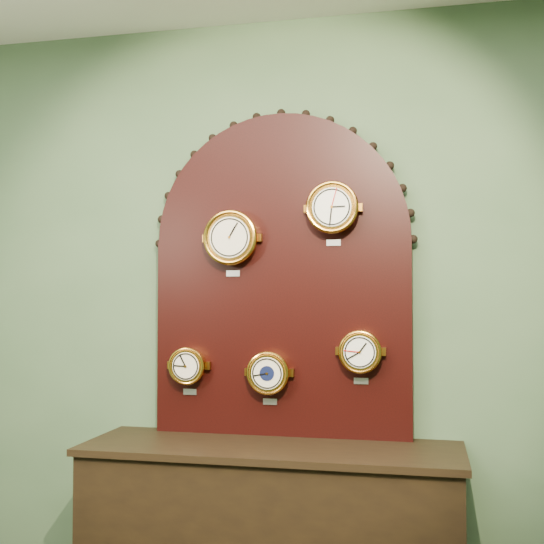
% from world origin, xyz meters
% --- Properties ---
extents(wall_back, '(4.00, 0.00, 4.00)m').
position_xyz_m(wall_back, '(0.00, 2.50, 1.40)').
color(wall_back, '#4A6847').
rests_on(wall_back, ground).
extents(display_board, '(1.26, 0.06, 1.53)m').
position_xyz_m(display_board, '(0.00, 2.45, 1.63)').
color(display_board, black).
rests_on(display_board, shop_counter).
extents(roman_clock, '(0.26, 0.08, 0.31)m').
position_xyz_m(roman_clock, '(-0.22, 2.38, 1.75)').
color(roman_clock, orange).
rests_on(roman_clock, display_board).
extents(arabic_clock, '(0.24, 0.08, 0.29)m').
position_xyz_m(arabic_clock, '(0.25, 2.38, 1.87)').
color(arabic_clock, orange).
rests_on(arabic_clock, display_board).
extents(hygrometer, '(0.18, 0.08, 0.23)m').
position_xyz_m(hygrometer, '(-0.43, 2.38, 1.15)').
color(hygrometer, orange).
rests_on(hygrometer, display_board).
extents(barometer, '(0.20, 0.08, 0.25)m').
position_xyz_m(barometer, '(-0.05, 2.38, 1.12)').
color(barometer, orange).
rests_on(barometer, display_board).
extents(tide_clock, '(0.19, 0.08, 0.24)m').
position_xyz_m(tide_clock, '(0.37, 2.38, 1.23)').
color(tide_clock, orange).
rests_on(tide_clock, display_board).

